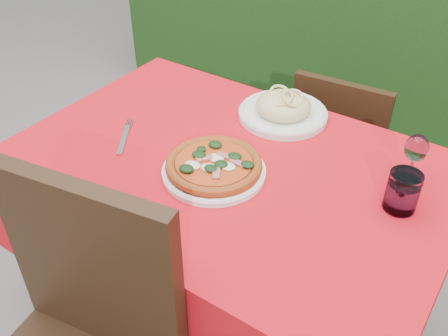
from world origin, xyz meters
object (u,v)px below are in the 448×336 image
Objects in this scene: chair_far at (339,150)px; fork at (124,140)px; pizza_plate at (214,167)px; water_glass at (402,193)px; pasta_plate at (283,109)px; wine_glass at (416,150)px.

chair_far is 0.90m from fork.
water_glass reaches higher than pizza_plate.
water_glass is at bearing -26.11° from pasta_plate.
chair_far is 0.76m from water_glass.
water_glass is 0.13m from wine_glass.
chair_far is 0.48m from pasta_plate.
water_glass reaches higher than pasta_plate.
water_glass is 0.51× the size of fork.
chair_far is 5.21× the size of wine_glass.
wine_glass is at bearing 123.51° from chair_far.
pasta_plate is 0.51m from water_glass.
fork is (-0.78, -0.29, -0.10)m from wine_glass.
pasta_plate is (0.01, 0.38, 0.00)m from pizza_plate.
pasta_plate is at bearing 16.45° from fork.
wine_glass is (0.35, -0.45, 0.40)m from chair_far.
wine_glass is at bearing -13.72° from pasta_plate.
pizza_plate is at bearing -162.43° from water_glass.
pasta_plate is 2.68× the size of water_glass.
pasta_plate is 0.52m from fork.
pasta_plate is at bearing 166.28° from wine_glass.
pasta_plate is 0.47m from wine_glass.
pizza_plate reaches higher than fork.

